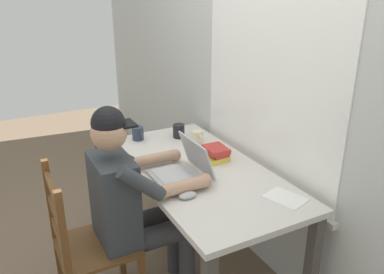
% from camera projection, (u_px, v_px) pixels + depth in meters
% --- Properties ---
extents(ground_plane, '(8.00, 8.00, 0.00)m').
position_uv_depth(ground_plane, '(197.00, 266.00, 2.67)').
color(ground_plane, brown).
extents(back_wall, '(6.00, 0.08, 2.60)m').
position_uv_depth(back_wall, '(263.00, 72.00, 2.40)').
color(back_wall, beige).
rests_on(back_wall, ground).
extents(desk, '(1.49, 0.74, 0.74)m').
position_uv_depth(desk, '(198.00, 182.00, 2.44)').
color(desk, beige).
rests_on(desk, ground).
extents(seated_person, '(0.50, 0.60, 1.23)m').
position_uv_depth(seated_person, '(133.00, 199.00, 2.19)').
color(seated_person, '#33383D').
rests_on(seated_person, ground).
extents(wooden_chair, '(0.42, 0.42, 0.92)m').
position_uv_depth(wooden_chair, '(87.00, 246.00, 2.15)').
color(wooden_chair, brown).
rests_on(wooden_chair, ground).
extents(laptop, '(0.33, 0.30, 0.23)m').
position_uv_depth(laptop, '(183.00, 169.00, 2.27)').
color(laptop, '#ADAFB2').
rests_on(laptop, desk).
extents(computer_mouse, '(0.06, 0.10, 0.03)m').
position_uv_depth(computer_mouse, '(187.00, 195.00, 2.06)').
color(computer_mouse, '#ADAFB2').
rests_on(computer_mouse, desk).
extents(coffee_mug_white, '(0.12, 0.08, 0.09)m').
position_uv_depth(coffee_mug_white, '(197.00, 137.00, 2.78)').
color(coffee_mug_white, beige).
rests_on(coffee_mug_white, desk).
extents(coffee_mug_dark, '(0.12, 0.09, 0.10)m').
position_uv_depth(coffee_mug_dark, '(179.00, 131.00, 2.87)').
color(coffee_mug_dark, black).
rests_on(coffee_mug_dark, desk).
extents(coffee_mug_spare, '(0.12, 0.08, 0.10)m').
position_uv_depth(coffee_mug_spare, '(138.00, 133.00, 2.83)').
color(coffee_mug_spare, '#2D384C').
rests_on(coffee_mug_spare, desk).
extents(book_stack_main, '(0.18, 0.16, 0.09)m').
position_uv_depth(book_stack_main, '(215.00, 153.00, 2.51)').
color(book_stack_main, gold).
rests_on(book_stack_main, desk).
extents(paper_pile_near_laptop, '(0.24, 0.21, 0.00)m').
position_uv_depth(paper_pile_near_laptop, '(285.00, 198.00, 2.06)').
color(paper_pile_near_laptop, white).
rests_on(paper_pile_near_laptop, desk).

